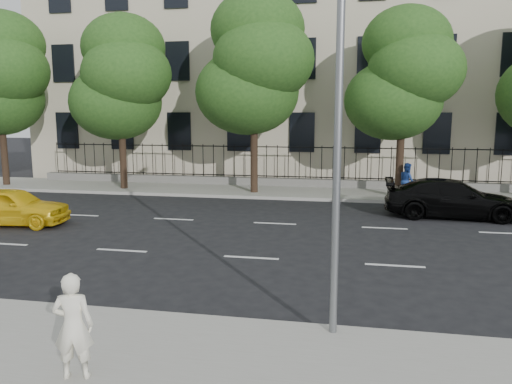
# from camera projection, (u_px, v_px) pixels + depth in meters

# --- Properties ---
(ground) EXTENTS (120.00, 120.00, 0.00)m
(ground) POSITION_uv_depth(u_px,v_px,m) (231.00, 288.00, 11.92)
(ground) COLOR black
(ground) RESTS_ON ground
(near_sidewalk) EXTENTS (60.00, 4.00, 0.15)m
(near_sidewalk) POSITION_uv_depth(u_px,v_px,m) (172.00, 368.00, 8.03)
(near_sidewalk) COLOR gray
(near_sidewalk) RESTS_ON ground
(far_sidewalk) EXTENTS (60.00, 4.00, 0.15)m
(far_sidewalk) POSITION_uv_depth(u_px,v_px,m) (295.00, 192.00, 25.48)
(far_sidewalk) COLOR gray
(far_sidewalk) RESTS_ON ground
(lane_markings) EXTENTS (49.60, 4.62, 0.01)m
(lane_markings) POSITION_uv_depth(u_px,v_px,m) (265.00, 238.00, 16.52)
(lane_markings) COLOR silver
(lane_markings) RESTS_ON ground
(masonry_building) EXTENTS (34.60, 12.11, 18.50)m
(masonry_building) POSITION_uv_depth(u_px,v_px,m) (312.00, 36.00, 32.72)
(masonry_building) COLOR beige
(masonry_building) RESTS_ON ground
(iron_fence) EXTENTS (30.00, 0.50, 2.20)m
(iron_fence) POSITION_uv_depth(u_px,v_px,m) (299.00, 177.00, 27.03)
(iron_fence) COLOR slate
(iron_fence) RESTS_ON far_sidewalk
(street_light) EXTENTS (0.25, 3.32, 8.05)m
(street_light) POSITION_uv_depth(u_px,v_px,m) (341.00, 56.00, 8.91)
(street_light) COLOR slate
(street_light) RESTS_ON near_sidewalk
(tree_a) EXTENTS (5.71, 5.31, 9.39)m
(tree_a) POSITION_uv_depth(u_px,v_px,m) (1.00, 74.00, 26.84)
(tree_a) COLOR #382619
(tree_a) RESTS_ON far_sidewalk
(tree_b) EXTENTS (5.53, 5.12, 8.97)m
(tree_b) POSITION_uv_depth(u_px,v_px,m) (122.00, 78.00, 25.59)
(tree_b) COLOR #382619
(tree_b) RESTS_ON far_sidewalk
(tree_c) EXTENTS (5.89, 5.50, 9.80)m
(tree_c) POSITION_uv_depth(u_px,v_px,m) (255.00, 64.00, 24.21)
(tree_c) COLOR #382619
(tree_c) RESTS_ON far_sidewalk
(tree_d) EXTENTS (5.34, 4.94, 8.84)m
(tree_d) POSITION_uv_depth(u_px,v_px,m) (404.00, 75.00, 23.00)
(tree_d) COLOR #382619
(tree_d) RESTS_ON far_sidewalk
(yellow_taxi) EXTENTS (4.32, 2.11, 1.42)m
(yellow_taxi) POSITION_uv_depth(u_px,v_px,m) (11.00, 206.00, 18.33)
(yellow_taxi) COLOR yellow
(yellow_taxi) RESTS_ON ground
(black_sedan) EXTENTS (5.30, 2.32, 1.51)m
(black_sedan) POSITION_uv_depth(u_px,v_px,m) (452.00, 199.00, 19.69)
(black_sedan) COLOR black
(black_sedan) RESTS_ON ground
(woman_near) EXTENTS (0.69, 0.54, 1.65)m
(woman_near) POSITION_uv_depth(u_px,v_px,m) (73.00, 326.00, 7.50)
(woman_near) COLOR white
(woman_near) RESTS_ON near_sidewalk
(pedestrian_far) EXTENTS (0.80, 0.93, 1.65)m
(pedestrian_far) POSITION_uv_depth(u_px,v_px,m) (407.00, 181.00, 23.17)
(pedestrian_far) COLOR navy
(pedestrian_far) RESTS_ON far_sidewalk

